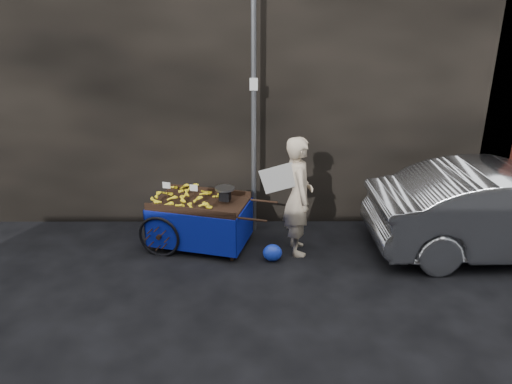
{
  "coord_description": "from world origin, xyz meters",
  "views": [
    {
      "loc": [
        0.31,
        -6.2,
        3.63
      ],
      "look_at": [
        0.33,
        0.5,
        0.98
      ],
      "focal_mm": 35.0,
      "sensor_mm": 36.0,
      "label": 1
    }
  ],
  "objects_px": {
    "vendor": "(298,196)",
    "parked_car": "(510,212)",
    "plastic_bag": "(272,253)",
    "banana_cart": "(197,206)"
  },
  "relations": [
    {
      "from": "banana_cart",
      "to": "parked_car",
      "type": "xyz_separation_m",
      "value": [
        4.62,
        -0.27,
        0.02
      ]
    },
    {
      "from": "vendor",
      "to": "parked_car",
      "type": "xyz_separation_m",
      "value": [
        3.11,
        -0.06,
        -0.23
      ]
    },
    {
      "from": "banana_cart",
      "to": "parked_car",
      "type": "bearing_deg",
      "value": 11.55
    },
    {
      "from": "vendor",
      "to": "plastic_bag",
      "type": "height_order",
      "value": "vendor"
    },
    {
      "from": "plastic_bag",
      "to": "parked_car",
      "type": "xyz_separation_m",
      "value": [
        3.49,
        0.24,
        0.54
      ]
    },
    {
      "from": "parked_car",
      "to": "banana_cart",
      "type": "bearing_deg",
      "value": 85.05
    },
    {
      "from": "vendor",
      "to": "plastic_bag",
      "type": "relative_size",
      "value": 6.32
    },
    {
      "from": "vendor",
      "to": "parked_car",
      "type": "height_order",
      "value": "vendor"
    },
    {
      "from": "banana_cart",
      "to": "vendor",
      "type": "distance_m",
      "value": 1.55
    },
    {
      "from": "vendor",
      "to": "parked_car",
      "type": "relative_size",
      "value": 0.44
    }
  ]
}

